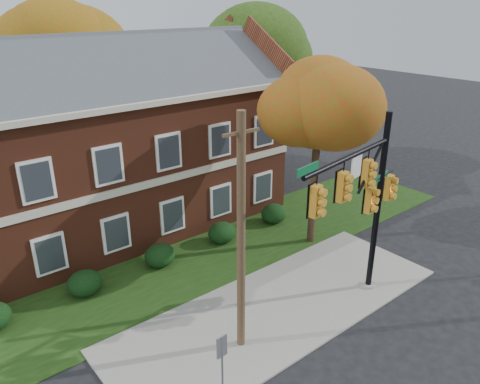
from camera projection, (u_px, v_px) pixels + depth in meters
ground at (298, 321)px, 17.59m from camera, size 120.00×120.00×0.00m
sidewalk at (279, 307)px, 18.29m from camera, size 14.00×5.00×0.08m
grass_strip at (205, 257)px, 21.87m from camera, size 30.00×6.00×0.04m
apartment_building at (100, 135)px, 23.07m from camera, size 18.80×8.80×9.74m
hedge_left at (84, 283)px, 18.97m from camera, size 1.40×1.26×1.05m
hedge_center at (160, 255)px, 21.01m from camera, size 1.40×1.26×1.05m
hedge_right at (222, 233)px, 23.06m from camera, size 1.40×1.26×1.05m
hedge_far_right at (274, 214)px, 25.10m from camera, size 1.40×1.26×1.05m
tree_near_right at (325, 109)px, 20.85m from camera, size 4.50×4.25×8.58m
tree_right_rear at (261, 52)px, 29.09m from camera, size 6.30×5.95×10.62m
tree_far_rear at (59, 41)px, 27.99m from camera, size 6.84×6.46×11.52m
traffic_signal at (364, 195)px, 16.94m from camera, size 6.63×1.26×7.46m
utility_pole at (241, 238)px, 14.74m from camera, size 1.29×0.29×8.30m
sign_post at (222, 359)px, 13.31m from camera, size 0.37×0.07×2.52m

